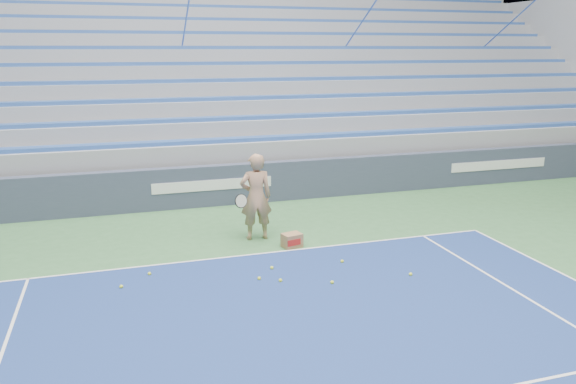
# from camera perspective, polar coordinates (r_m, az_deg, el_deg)

# --- Properties ---
(sponsor_barrier) EXTENTS (30.00, 0.32, 1.10)m
(sponsor_barrier) POSITION_cam_1_polar(r_m,az_deg,el_deg) (15.22, -7.72, 0.65)
(sponsor_barrier) COLOR #373E53
(sponsor_barrier) RESTS_ON ground
(bleachers) EXTENTS (31.00, 9.15, 7.30)m
(bleachers) POSITION_cam_1_polar(r_m,az_deg,el_deg) (20.53, -10.63, 9.20)
(bleachers) COLOR gray
(bleachers) RESTS_ON ground
(tennis_player) EXTENTS (0.97, 0.87, 1.94)m
(tennis_player) POSITION_cam_1_polar(r_m,az_deg,el_deg) (12.33, -3.29, -0.49)
(tennis_player) COLOR tan
(tennis_player) RESTS_ON ground
(ball_box) EXTENTS (0.46, 0.39, 0.30)m
(ball_box) POSITION_cam_1_polar(r_m,az_deg,el_deg) (12.04, 0.40, -4.93)
(ball_box) COLOR olive
(ball_box) RESTS_ON ground
(tennis_ball_0) EXTENTS (0.07, 0.07, 0.07)m
(tennis_ball_0) POSITION_cam_1_polar(r_m,az_deg,el_deg) (10.51, -16.59, -9.20)
(tennis_ball_0) COLOR #E0EF31
(tennis_ball_0) RESTS_ON ground
(tennis_ball_1) EXTENTS (0.07, 0.07, 0.07)m
(tennis_ball_1) POSITION_cam_1_polar(r_m,az_deg,el_deg) (10.34, -0.77, -8.97)
(tennis_ball_1) COLOR #E0EF31
(tennis_ball_1) RESTS_ON ground
(tennis_ball_2) EXTENTS (0.07, 0.07, 0.07)m
(tennis_ball_2) POSITION_cam_1_polar(r_m,az_deg,el_deg) (10.84, 12.35, -8.17)
(tennis_ball_2) COLOR #E0EF31
(tennis_ball_2) RESTS_ON ground
(tennis_ball_3) EXTENTS (0.07, 0.07, 0.07)m
(tennis_ball_3) POSITION_cam_1_polar(r_m,az_deg,el_deg) (10.29, 4.50, -9.14)
(tennis_ball_3) COLOR #E0EF31
(tennis_ball_3) RESTS_ON ground
(tennis_ball_4) EXTENTS (0.07, 0.07, 0.07)m
(tennis_ball_4) POSITION_cam_1_polar(r_m,az_deg,el_deg) (11.26, 5.52, -7.02)
(tennis_ball_4) COLOR #E0EF31
(tennis_ball_4) RESTS_ON ground
(tennis_ball_5) EXTENTS (0.07, 0.07, 0.07)m
(tennis_ball_5) POSITION_cam_1_polar(r_m,az_deg,el_deg) (10.90, -1.65, -7.71)
(tennis_ball_5) COLOR #E0EF31
(tennis_ball_5) RESTS_ON ground
(tennis_ball_6) EXTENTS (0.07, 0.07, 0.07)m
(tennis_ball_6) POSITION_cam_1_polar(r_m,az_deg,el_deg) (10.94, -13.89, -8.06)
(tennis_ball_6) COLOR #E0EF31
(tennis_ball_6) RESTS_ON ground
(tennis_ball_7) EXTENTS (0.07, 0.07, 0.07)m
(tennis_ball_7) POSITION_cam_1_polar(r_m,az_deg,el_deg) (10.43, -2.95, -8.76)
(tennis_ball_7) COLOR #E0EF31
(tennis_ball_7) RESTS_ON ground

